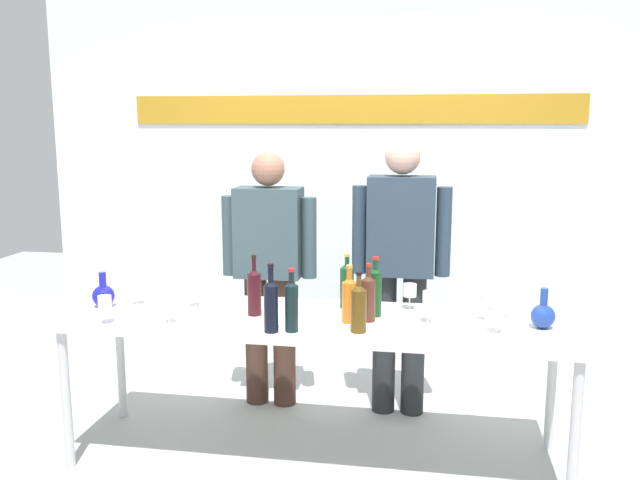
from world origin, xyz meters
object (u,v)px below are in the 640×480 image
(wine_glass_left_3, at_px, (105,304))
(wine_glass_right_0, at_px, (506,297))
(wine_bottle_1, at_px, (271,304))
(wine_glass_left_0, at_px, (168,304))
(wine_bottle_7, at_px, (359,307))
(decanter_blue_right, at_px, (543,315))
(presenter_left, at_px, (269,264))
(wine_bottle_2, at_px, (347,284))
(wine_bottle_3, at_px, (292,304))
(wine_bottle_5, at_px, (368,297))
(wine_bottle_4, at_px, (375,290))
(wine_glass_right_5, at_px, (428,300))
(presenter_right, at_px, (400,261))
(wine_glass_right_3, at_px, (493,292))
(wine_glass_left_1, at_px, (136,285))
(wine_bottle_0, at_px, (254,291))
(wine_bottle_6, at_px, (349,298))
(display_table, at_px, (315,327))
(wine_glass_right_1, at_px, (487,300))
(wine_glass_right_2, at_px, (498,311))
(wine_glass_left_2, at_px, (192,289))
(decanter_blue_left, at_px, (104,295))
(wine_glass_right_4, at_px, (410,291))

(wine_glass_left_3, distance_m, wine_glass_right_0, 2.03)
(wine_bottle_1, height_order, wine_glass_left_0, wine_bottle_1)
(wine_bottle_7, bearing_deg, decanter_blue_right, 13.61)
(presenter_left, relative_size, wine_bottle_2, 5.34)
(wine_bottle_3, height_order, wine_bottle_5, wine_bottle_3)
(wine_bottle_3, relative_size, wine_bottle_7, 1.05)
(wine_bottle_4, xyz_separation_m, wine_glass_right_5, (0.27, -0.08, -0.02))
(wine_bottle_7, bearing_deg, presenter_right, 79.76)
(wine_glass_right_3, bearing_deg, wine_glass_left_1, -173.44)
(wine_bottle_1, bearing_deg, wine_bottle_0, 120.17)
(wine_bottle_4, xyz_separation_m, wine_bottle_6, (-0.12, -0.14, -0.01))
(display_table, distance_m, wine_bottle_6, 0.27)
(wine_bottle_1, xyz_separation_m, wine_glass_right_1, (1.03, 0.35, -0.03))
(wine_bottle_0, xyz_separation_m, wine_glass_right_0, (1.29, 0.18, -0.02))
(wine_bottle_2, relative_size, wine_bottle_5, 1.00)
(decanter_blue_right, bearing_deg, wine_glass_right_2, -149.75)
(wine_bottle_2, height_order, wine_glass_left_2, wine_bottle_2)
(decanter_blue_right, relative_size, wine_bottle_2, 0.67)
(wine_bottle_1, xyz_separation_m, wine_glass_left_0, (-0.53, 0.04, -0.03))
(wine_bottle_7, bearing_deg, wine_bottle_0, 160.96)
(wine_bottle_2, height_order, wine_glass_right_3, wine_bottle_2)
(wine_bottle_7, distance_m, wine_glass_right_0, 0.81)
(wine_bottle_4, height_order, wine_glass_right_2, wine_bottle_4)
(display_table, relative_size, wine_bottle_3, 8.42)
(wine_glass_left_2, distance_m, wine_glass_right_5, 1.26)
(wine_bottle_0, distance_m, wine_bottle_7, 0.60)
(wine_glass_left_3, bearing_deg, wine_bottle_1, 0.71)
(decanter_blue_right, bearing_deg, decanter_blue_left, 180.00)
(wine_bottle_6, bearing_deg, wine_glass_right_4, 44.68)
(wine_bottle_0, relative_size, wine_glass_right_4, 2.27)
(wine_bottle_3, bearing_deg, wine_glass_right_3, 28.63)
(wine_bottle_1, relative_size, wine_bottle_4, 1.06)
(decanter_blue_left, distance_m, wine_glass_right_2, 2.07)
(wine_glass_left_2, bearing_deg, wine_bottle_0, -13.69)
(wine_bottle_3, xyz_separation_m, wine_bottle_4, (0.37, 0.33, 0.00))
(presenter_left, xyz_separation_m, wine_bottle_4, (0.70, -0.58, 0.01))
(wine_glass_right_2, xyz_separation_m, wine_glass_right_5, (-0.33, 0.12, 0.01))
(decanter_blue_left, distance_m, wine_glass_right_0, 2.14)
(wine_glass_left_2, distance_m, wine_glass_right_4, 1.17)
(wine_bottle_3, xyz_separation_m, wine_glass_left_1, (-0.94, 0.32, -0.02))
(wine_glass_left_2, bearing_deg, wine_glass_left_1, -177.24)
(wine_bottle_7, bearing_deg, wine_bottle_6, 113.61)
(decanter_blue_left, relative_size, wine_bottle_4, 0.62)
(wine_bottle_0, relative_size, wine_bottle_2, 1.07)
(wine_bottle_7, height_order, wine_glass_left_0, wine_bottle_7)
(decanter_blue_left, distance_m, wine_bottle_6, 1.35)
(wine_glass_left_3, bearing_deg, wine_glass_right_0, 12.89)
(presenter_right, distance_m, wine_bottle_6, 0.75)
(wine_bottle_3, bearing_deg, wine_glass_right_5, 20.83)
(presenter_left, distance_m, wine_bottle_1, 0.96)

